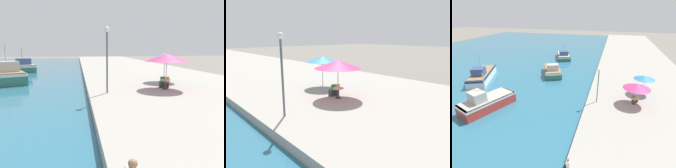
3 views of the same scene
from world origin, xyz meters
The scene contains 9 objects.
quay_promenade centered at (8.00, 37.00, 0.28)m, with size 16.00×90.00×0.57m.
fishing_boat_far centered at (-8.18, 24.49, 0.85)m, with size 5.47×7.36×4.08m.
fishing_boat_distant centered at (-9.36, 36.58, 0.76)m, with size 5.31×7.55×3.64m.
cafe_umbrella_pink centered at (6.01, 15.67, 2.99)m, with size 3.32×3.32×2.72m.
cafe_umbrella_white centered at (7.29, 19.17, 2.98)m, with size 2.81×2.81×2.67m.
cafe_table centered at (5.92, 15.55, 1.10)m, with size 0.80×0.80×0.74m.
cafe_chair_left centered at (6.30, 16.16, 0.89)m, with size 0.57×0.58×0.91m.
cafe_chair_right centered at (5.92, 16.27, 0.89)m, with size 0.40×0.43×0.91m.
lamppost centered at (1.32, 14.84, 3.66)m, with size 0.36×0.36×4.56m.
Camera 1 is at (-0.72, -0.13, 3.69)m, focal length 35.00 mm.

